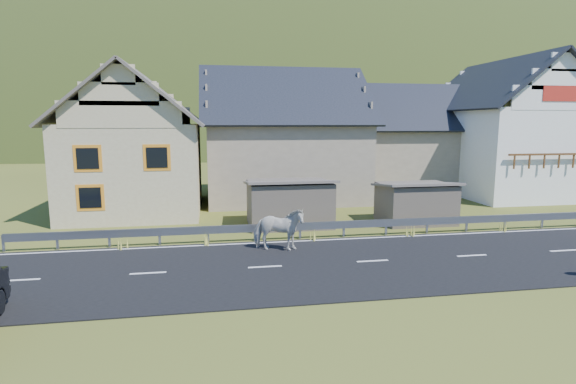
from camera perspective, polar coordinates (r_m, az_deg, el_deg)
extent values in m
plane|color=#434717|center=(17.06, 10.68, -8.74)|extent=(160.00, 160.00, 0.00)
cube|color=black|center=(17.06, 10.69, -8.67)|extent=(60.00, 7.00, 0.04)
cube|color=silver|center=(17.05, 10.69, -8.59)|extent=(60.00, 6.60, 0.01)
cube|color=#93969B|center=(20.28, 7.11, -4.13)|extent=(28.00, 0.08, 0.34)
cube|color=#93969B|center=(21.17, -32.43, -5.55)|extent=(0.10, 0.06, 0.70)
cube|color=#93969B|center=(20.47, -27.24, -5.60)|extent=(0.10, 0.06, 0.70)
cube|color=#93969B|center=(19.96, -21.73, -5.59)|extent=(0.10, 0.06, 0.70)
cube|color=#93969B|center=(19.63, -15.99, -5.53)|extent=(0.10, 0.06, 0.70)
cube|color=#93969B|center=(19.51, -10.12, -5.41)|extent=(0.10, 0.06, 0.70)
cube|color=#93969B|center=(19.59, -4.24, -5.24)|extent=(0.10, 0.06, 0.70)
cube|color=#93969B|center=(19.87, 1.53, -5.01)|extent=(0.10, 0.06, 0.70)
cube|color=#93969B|center=(20.35, 7.08, -4.75)|extent=(0.10, 0.06, 0.70)
cube|color=#93969B|center=(21.00, 12.33, -4.46)|extent=(0.10, 0.06, 0.70)
cube|color=#93969B|center=(21.82, 17.22, -4.15)|extent=(0.10, 0.06, 0.70)
cube|color=#93969B|center=(22.79, 21.72, -3.84)|extent=(0.10, 0.06, 0.70)
cube|color=#93969B|center=(23.89, 25.83, -3.54)|extent=(0.10, 0.06, 0.70)
cube|color=#93969B|center=(25.09, 29.55, -3.25)|extent=(0.10, 0.06, 0.70)
cube|color=#675B4D|center=(22.41, 0.14, -1.46)|extent=(4.30, 3.30, 2.40)
cube|color=#675B4D|center=(23.93, 15.88, -1.38)|extent=(3.80, 2.90, 2.20)
cube|color=beige|center=(27.67, -18.48, 2.98)|extent=(7.00, 9.00, 5.00)
cube|color=orange|center=(23.51, -24.09, 3.91)|extent=(1.30, 0.12, 1.30)
cube|color=orange|center=(22.93, -16.31, 4.22)|extent=(1.30, 0.12, 1.30)
cube|color=orange|center=(23.73, -23.80, -0.66)|extent=(1.30, 0.12, 1.30)
cube|color=gray|center=(29.42, -22.36, 11.03)|extent=(0.70, 0.70, 2.40)
cube|color=gray|center=(30.70, -0.74, 3.98)|extent=(10.00, 9.00, 5.00)
cube|color=gray|center=(35.56, 14.90, 4.02)|extent=(9.00, 8.00, 4.60)
cube|color=white|center=(35.92, 25.73, 4.61)|extent=(8.00, 10.00, 6.00)
cube|color=red|center=(31.93, 31.49, 10.61)|extent=(2.60, 0.06, 0.90)
cube|color=brown|center=(31.78, 31.22, 4.13)|extent=(6.80, 0.12, 0.12)
ellipsoid|color=#293614|center=(197.12, -6.52, 1.48)|extent=(440.00, 280.00, 260.00)
ellipsoid|color=black|center=(134.55, -31.53, 7.95)|extent=(76.00, 50.00, 28.00)
imported|color=beige|center=(17.89, -1.22, -4.73)|extent=(1.44, 2.23, 1.74)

